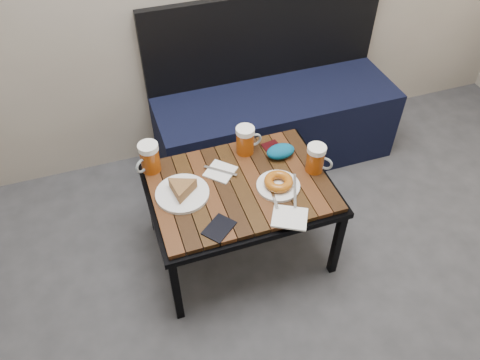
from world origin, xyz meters
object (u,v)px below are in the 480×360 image
object	(u,v)px
bench	(274,118)
plate_bagel	(279,183)
beer_mug_right	(316,159)
passport_burgundy	(273,149)
knit_pouch	(281,151)
cafe_table	(240,191)
beer_mug_centre	(246,140)
plate_pie	(182,191)
beer_mug_left	(149,158)
passport_navy	(219,228)

from	to	relation	value
bench	plate_bagel	bearing A→B (deg)	-111.07
beer_mug_right	passport_burgundy	size ratio (longest dim) A/B	1.21
knit_pouch	beer_mug_right	bearing A→B (deg)	-50.70
cafe_table	beer_mug_centre	world-z (taller)	beer_mug_centre
cafe_table	plate_pie	distance (m)	0.27
beer_mug_centre	beer_mug_right	world-z (taller)	beer_mug_centre
beer_mug_centre	beer_mug_right	size ratio (longest dim) A/B	1.03
beer_mug_left	plate_bagel	bearing A→B (deg)	115.79
plate_pie	passport_navy	size ratio (longest dim) A/B	1.81
cafe_table	passport_burgundy	world-z (taller)	passport_burgundy
beer_mug_left	passport_navy	bearing A→B (deg)	79.53
beer_mug_left	beer_mug_centre	distance (m)	0.46
plate_pie	plate_bagel	distance (m)	0.43
cafe_table	knit_pouch	distance (m)	0.28
beer_mug_left	knit_pouch	bearing A→B (deg)	135.58
bench	plate_bagel	size ratio (longest dim) A/B	5.53
beer_mug_centre	beer_mug_right	xyz separation A→B (m)	(0.26, -0.23, -0.00)
beer_mug_centre	passport_burgundy	world-z (taller)	beer_mug_centre
plate_pie	plate_bagel	world-z (taller)	plate_pie
cafe_table	plate_pie	world-z (taller)	plate_pie
passport_burgundy	beer_mug_left	bearing A→B (deg)	167.14
cafe_table	bench	bearing A→B (deg)	56.13
beer_mug_right	passport_navy	size ratio (longest dim) A/B	1.06
beer_mug_centre	knit_pouch	bearing A→B (deg)	-34.54
bench	passport_navy	bearing A→B (deg)	-124.80
cafe_table	passport_navy	bearing A→B (deg)	-127.46
beer_mug_centre	passport_navy	size ratio (longest dim) A/B	1.09
beer_mug_left	passport_burgundy	xyz separation A→B (m)	(0.60, -0.05, -0.07)
cafe_table	passport_navy	world-z (taller)	passport_navy
bench	plate_bagel	distance (m)	0.81
knit_pouch	beer_mug_centre	bearing A→B (deg)	149.60
bench	passport_navy	distance (m)	1.08
plate_pie	knit_pouch	distance (m)	0.52
plate_pie	knit_pouch	size ratio (longest dim) A/B	1.70
beer_mug_right	plate_pie	xyz separation A→B (m)	(-0.63, 0.04, -0.04)
plate_pie	plate_bagel	size ratio (longest dim) A/B	0.95
beer_mug_centre	plate_bagel	xyz separation A→B (m)	(0.06, -0.28, -0.05)
bench	plate_pie	size ratio (longest dim) A/B	5.84
beer_mug_right	passport_navy	world-z (taller)	beer_mug_right
plate_pie	passport_navy	xyz separation A→B (m)	(0.10, -0.24, -0.02)
passport_navy	passport_burgundy	bearing A→B (deg)	95.95
beer_mug_centre	passport_navy	xyz separation A→B (m)	(-0.27, -0.42, -0.07)
passport_navy	beer_mug_centre	bearing A→B (deg)	109.35
beer_mug_left	beer_mug_centre	xyz separation A→B (m)	(0.46, -0.02, -0.00)
passport_navy	passport_burgundy	xyz separation A→B (m)	(0.40, 0.39, -0.00)
beer_mug_centre	plate_bagel	distance (m)	0.29
beer_mug_centre	plate_pie	xyz separation A→B (m)	(-0.36, -0.18, -0.05)
cafe_table	beer_mug_right	distance (m)	0.38
plate_bagel	passport_navy	distance (m)	0.36
cafe_table	plate_bagel	size ratio (longest dim) A/B	3.32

